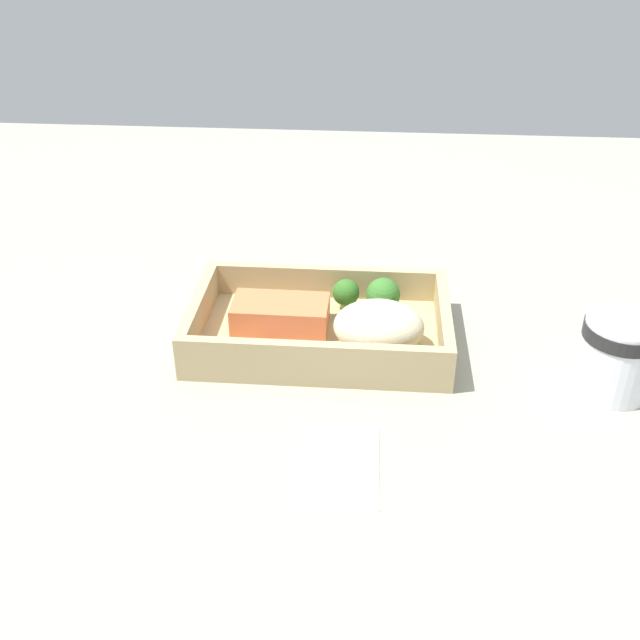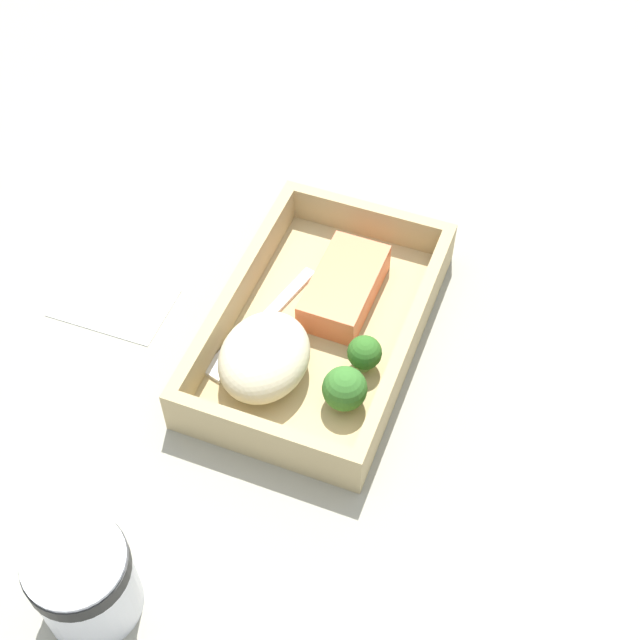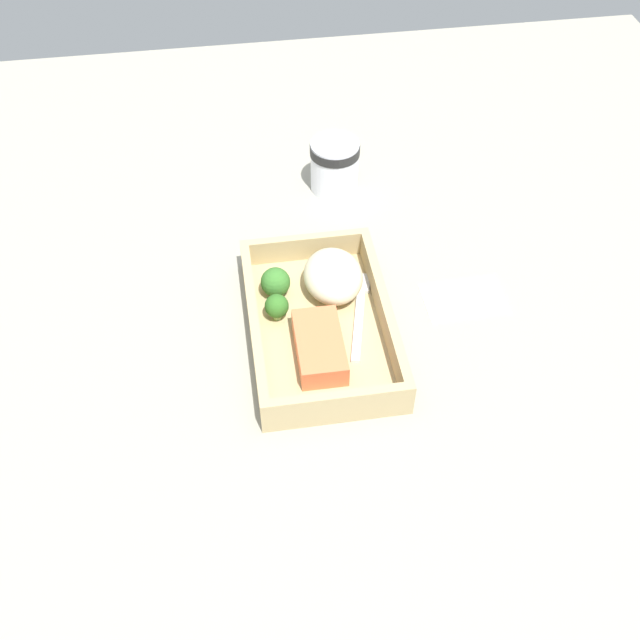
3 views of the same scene
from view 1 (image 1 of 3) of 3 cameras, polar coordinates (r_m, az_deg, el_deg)
ground_plane at (r=86.08cm, az=-0.00°, el=-2.11°), size 160.00×160.00×2.00cm
takeout_tray at (r=85.21cm, az=-0.00°, el=-1.21°), size 28.84×18.22×1.20cm
tray_rim at (r=83.90cm, az=-0.00°, el=0.24°), size 28.84×18.22×3.81cm
salmon_fillet at (r=85.16cm, az=-3.03°, el=0.44°), size 10.91×5.91×3.17cm
mashed_potatoes at (r=80.91cm, az=4.50°, el=-0.51°), size 9.82×7.97×5.34cm
broccoli_floret_1 at (r=88.23cm, az=1.99°, el=2.07°), size 3.18×3.18×3.84cm
broccoli_floret_2 at (r=87.86cm, az=4.82°, el=1.89°), size 4.02×4.02×4.31cm
fork at (r=79.89cm, az=1.25°, el=-2.95°), size 15.72×5.50×0.44cm
paper_cup at (r=80.85cm, az=21.77°, el=-2.29°), size 7.74×7.74×8.29cm
receipt_slip at (r=68.85cm, az=1.38°, el=-10.87°), size 7.62×11.34×0.24cm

